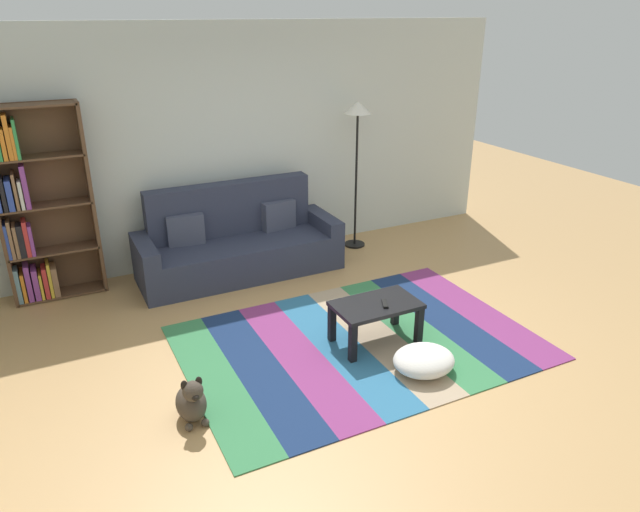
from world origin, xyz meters
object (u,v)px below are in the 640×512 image
object	(u,v)px
standing_lamp	(357,127)
tv_remote	(385,304)
couch	(238,244)
dog	(192,401)
pouf	(424,360)
bookshelf	(34,211)
coffee_table	(376,310)

from	to	relation	value
standing_lamp	tv_remote	bearing A→B (deg)	-113.43
couch	tv_remote	bearing A→B (deg)	-73.04
couch	dog	size ratio (longest dim) A/B	5.69
pouf	bookshelf	bearing A→B (deg)	132.93
bookshelf	standing_lamp	bearing A→B (deg)	-2.78
coffee_table	dog	distance (m)	1.81
couch	dog	distance (m)	2.66
couch	standing_lamp	bearing A→B (deg)	3.95
bookshelf	standing_lamp	world-z (taller)	bookshelf
standing_lamp	couch	bearing A→B (deg)	-176.05
dog	tv_remote	size ratio (longest dim) A/B	2.65
dog	standing_lamp	world-z (taller)	standing_lamp
dog	coffee_table	bearing A→B (deg)	10.69
pouf	standing_lamp	size ratio (longest dim) A/B	0.29
bookshelf	pouf	size ratio (longest dim) A/B	3.77
coffee_table	tv_remote	size ratio (longest dim) A/B	5.07
dog	pouf	bearing A→B (deg)	-7.56
coffee_table	couch	bearing A→B (deg)	106.07
couch	dog	xyz separation A→B (m)	(-1.18, -2.37, -0.18)
coffee_table	pouf	distance (m)	0.63
dog	standing_lamp	distance (m)	3.96
pouf	tv_remote	size ratio (longest dim) A/B	3.52
bookshelf	tv_remote	size ratio (longest dim) A/B	13.26
standing_lamp	bookshelf	bearing A→B (deg)	177.22
couch	dog	bearing A→B (deg)	-116.55
couch	dog	world-z (taller)	couch
coffee_table	standing_lamp	xyz separation A→B (m)	(1.01, 2.15, 1.18)
tv_remote	standing_lamp	bearing A→B (deg)	91.41
bookshelf	tv_remote	xyz separation A→B (m)	(2.64, -2.38, -0.53)
coffee_table	pouf	world-z (taller)	coffee_table
standing_lamp	tv_remote	distance (m)	2.64
pouf	dog	size ratio (longest dim) A/B	1.33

